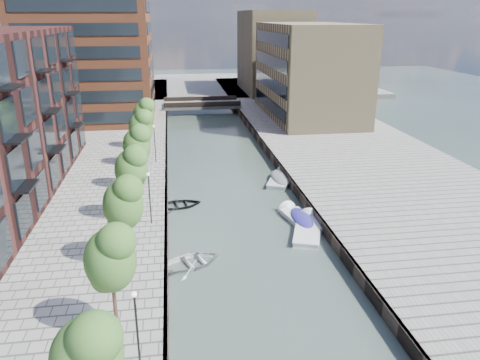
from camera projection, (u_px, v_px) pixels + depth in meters
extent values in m
plane|color=#38473F|center=(222.00, 168.00, 52.34)|extent=(300.00, 300.00, 0.00)
cube|color=gray|center=(358.00, 158.00, 54.37)|extent=(20.00, 140.00, 1.00)
cube|color=#332823|center=(166.00, 166.00, 51.33)|extent=(0.25, 140.00, 1.00)
cube|color=#332823|center=(275.00, 161.00, 53.01)|extent=(0.25, 140.00, 1.00)
cube|color=gray|center=(193.00, 86.00, 108.12)|extent=(80.00, 40.00, 1.00)
cube|color=brown|center=(85.00, 16.00, 67.96)|extent=(18.00, 18.00, 30.00)
cube|color=#8E7A57|center=(308.00, 71.00, 72.38)|extent=(12.00, 25.00, 14.00)
cube|color=#8E7A57|center=(273.00, 52.00, 96.29)|extent=(12.00, 20.00, 16.00)
cube|color=gray|center=(202.00, 105.00, 81.74)|extent=(13.00, 6.00, 0.60)
cube|color=#332823|center=(203.00, 104.00, 78.93)|extent=(13.00, 0.40, 0.80)
cube|color=#332823|center=(200.00, 99.00, 84.15)|extent=(13.00, 0.40, 0.80)
ellipsoid|color=#2F5B22|center=(86.00, 355.00, 15.82)|extent=(2.50, 2.50, 3.25)
cylinder|color=#382619|center=(115.00, 304.00, 23.26)|extent=(0.20, 0.20, 3.20)
ellipsoid|color=#2F5B22|center=(110.00, 256.00, 22.35)|extent=(2.50, 2.50, 3.25)
cylinder|color=#382619|center=(126.00, 241.00, 29.79)|extent=(0.20, 0.20, 3.20)
ellipsoid|color=#2F5B22|center=(123.00, 201.00, 28.88)|extent=(2.50, 2.50, 3.25)
cylinder|color=#382619|center=(134.00, 200.00, 36.31)|extent=(0.20, 0.20, 3.20)
ellipsoid|color=#2F5B22|center=(131.00, 167.00, 35.40)|extent=(2.50, 2.50, 3.25)
cylinder|color=#382619|center=(139.00, 172.00, 42.84)|extent=(0.20, 0.20, 3.20)
ellipsoid|color=#2F5B22|center=(137.00, 143.00, 41.93)|extent=(2.50, 2.50, 3.25)
cylinder|color=#382619|center=(142.00, 151.00, 49.37)|extent=(0.20, 0.20, 3.20)
ellipsoid|color=#2F5B22|center=(141.00, 126.00, 48.46)|extent=(2.50, 2.50, 3.25)
cylinder|color=#382619|center=(145.00, 135.00, 55.89)|extent=(0.20, 0.20, 3.20)
ellipsoid|color=#2F5B22|center=(144.00, 113.00, 54.98)|extent=(2.50, 2.50, 3.25)
cylinder|color=black|center=(137.00, 334.00, 20.51)|extent=(0.10, 0.10, 4.00)
sphere|color=#FFF2CC|center=(134.00, 294.00, 19.84)|extent=(0.24, 0.24, 0.24)
cylinder|color=black|center=(150.00, 199.00, 35.43)|extent=(0.10, 0.10, 4.00)
sphere|color=#FFF2CC|center=(148.00, 174.00, 34.76)|extent=(0.24, 0.24, 0.24)
cylinder|color=black|center=(155.00, 144.00, 50.34)|extent=(0.10, 0.10, 4.00)
sphere|color=#FFF2CC|center=(154.00, 126.00, 49.68)|extent=(0.24, 0.24, 0.24)
imported|color=silver|center=(192.00, 265.00, 32.07)|extent=(5.27, 4.61, 0.91)
imported|color=black|center=(180.00, 207.00, 41.81)|extent=(4.46, 3.52, 0.83)
cube|color=white|center=(307.00, 234.00, 36.47)|extent=(3.38, 5.36, 0.71)
cube|color=white|center=(307.00, 229.00, 36.35)|extent=(3.50, 5.49, 0.11)
cone|color=white|center=(309.00, 220.00, 38.78)|extent=(2.08, 1.53, 1.86)
cube|color=white|center=(301.00, 223.00, 38.48)|extent=(2.65, 4.87, 0.65)
cube|color=white|center=(302.00, 219.00, 38.36)|extent=(2.75, 4.99, 0.10)
cone|color=white|center=(289.00, 212.00, 40.49)|extent=(1.86, 1.25, 1.71)
ellipsoid|color=navy|center=(302.00, 218.00, 38.34)|extent=(2.47, 4.46, 0.56)
cube|color=silver|center=(280.00, 182.00, 47.82)|extent=(3.62, 5.28, 0.70)
cube|color=silver|center=(280.00, 178.00, 47.70)|extent=(3.74, 5.41, 0.11)
cone|color=silver|center=(284.00, 174.00, 50.07)|extent=(2.06, 1.61, 1.83)
ellipsoid|color=slate|center=(280.00, 178.00, 47.68)|extent=(3.35, 4.84, 0.60)
imported|color=#A6A8AB|center=(288.00, 117.00, 70.23)|extent=(2.79, 4.56, 1.45)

